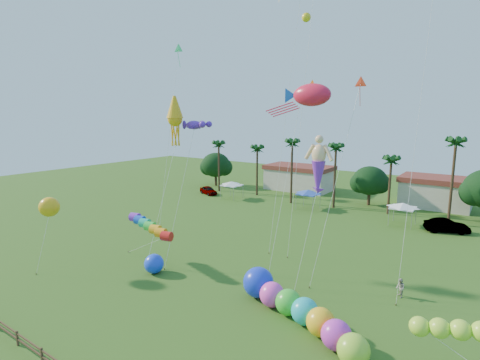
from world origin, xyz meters
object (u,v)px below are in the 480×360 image
Objects in this scene: caterpillar_inflatable at (295,307)px; spectator_b at (400,288)px; car_b at (447,226)px; blue_ball at (154,264)px; car_a at (208,190)px.

spectator_b is at bearing 78.91° from caterpillar_inflatable.
spectator_b is (-0.89, -21.21, -0.06)m from car_b.
car_b is 35.83m from blue_ball.
blue_ball reaches higher than spectator_b.
spectator_b is at bearing 155.28° from car_b.
blue_ball reaches higher than car_b.
blue_ball is (-14.38, -0.12, -0.12)m from caterpillar_inflatable.
spectator_b is (38.10, -21.76, 0.04)m from car_a.
spectator_b is 0.13× the size of caterpillar_inflatable.
car_a is 2.39× the size of blue_ball.
caterpillar_inflatable reaches higher than blue_ball.
car_a is 44.28m from caterpillar_inflatable.
spectator_b reaches higher than car_a.
car_b reaches higher than car_a.
car_b is 3.27× the size of spectator_b.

